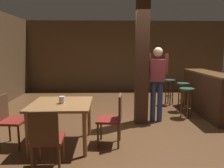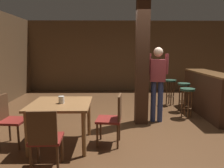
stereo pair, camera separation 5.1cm
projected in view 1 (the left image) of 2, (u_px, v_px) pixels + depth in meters
ground_plane at (145, 128)px, 4.68m from camera, size 10.80×10.80×0.00m
wall_back at (126, 56)px, 8.90m from camera, size 8.00×0.10×2.80m
pillar at (142, 62)px, 4.84m from camera, size 0.28×0.28×2.80m
dining_table at (61, 109)px, 3.78m from camera, size 1.03×1.03×0.76m
chair_east at (114, 117)px, 3.82m from camera, size 0.47×0.47×0.89m
chair_west at (9, 118)px, 3.75m from camera, size 0.46×0.46×0.89m
chair_south at (46, 137)px, 2.92m from camera, size 0.44×0.44×0.89m
napkin_cup at (62, 100)px, 3.71m from camera, size 0.10×0.10×0.12m
standing_person at (157, 79)px, 4.99m from camera, size 0.47×0.24×1.72m
bar_counter at (205, 93)px, 5.64m from camera, size 0.56×2.21×1.09m
bar_stool_near at (187, 95)px, 5.36m from camera, size 0.35×0.35×0.73m
bar_stool_mid at (183, 90)px, 5.92m from camera, size 0.32×0.32×0.77m
bar_stool_far at (170, 86)px, 6.59m from camera, size 0.33×0.33×0.77m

